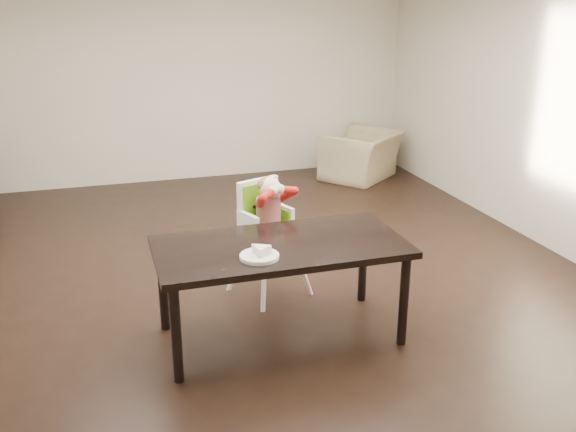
# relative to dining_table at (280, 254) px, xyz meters

# --- Properties ---
(ground) EXTENTS (7.00, 7.00, 0.00)m
(ground) POSITION_rel_dining_table_xyz_m (0.08, 1.01, -0.67)
(ground) COLOR black
(ground) RESTS_ON ground
(room_walls) EXTENTS (6.02, 7.02, 2.71)m
(room_walls) POSITION_rel_dining_table_xyz_m (0.08, 1.01, 1.18)
(room_walls) COLOR beige
(room_walls) RESTS_ON ground
(dining_table) EXTENTS (1.80, 0.90, 0.75)m
(dining_table) POSITION_rel_dining_table_xyz_m (0.00, 0.00, 0.00)
(dining_table) COLOR black
(dining_table) RESTS_ON ground
(high_chair) EXTENTS (0.56, 0.56, 1.04)m
(high_chair) POSITION_rel_dining_table_xyz_m (0.11, 0.76, 0.06)
(high_chair) COLOR white
(high_chair) RESTS_ON ground
(plate) EXTENTS (0.32, 0.32, 0.08)m
(plate) POSITION_rel_dining_table_xyz_m (-0.21, -0.20, 0.11)
(plate) COLOR white
(plate) RESTS_ON dining_table
(armchair) EXTENTS (1.17, 1.12, 0.87)m
(armchair) POSITION_rel_dining_table_xyz_m (2.28, 3.81, -0.24)
(armchair) COLOR tan
(armchair) RESTS_ON ground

